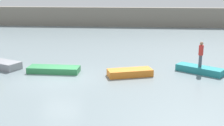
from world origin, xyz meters
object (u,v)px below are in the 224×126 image
rowboat_green (54,69)px  person_red_shirt (201,53)px  rowboat_teal (200,70)px  rowboat_orange (130,73)px

rowboat_green → person_red_shirt: bearing=5.7°
rowboat_teal → person_red_shirt: person_red_shirt is taller
rowboat_orange → rowboat_teal: bearing=-4.1°
rowboat_teal → person_red_shirt: size_ratio=1.85×
rowboat_green → person_red_shirt: 10.21m
rowboat_orange → rowboat_teal: size_ratio=0.92×
rowboat_green → rowboat_orange: size_ratio=1.20×
rowboat_green → person_red_shirt: person_red_shirt is taller
rowboat_orange → person_red_shirt: 5.07m
rowboat_teal → person_red_shirt: bearing=-55.4°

